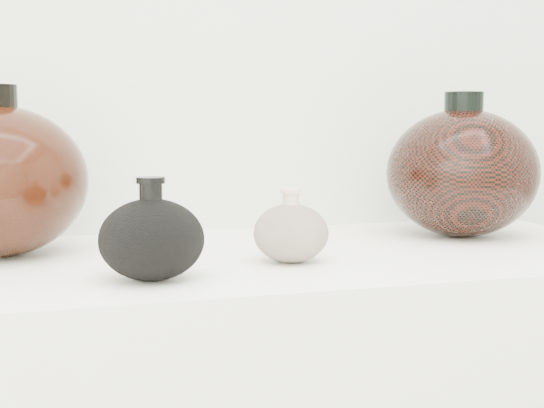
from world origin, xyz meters
name	(u,v)px	position (x,y,z in m)	size (l,w,h in m)	color
black_gourd_vase	(152,239)	(-0.14, 0.81, 0.95)	(0.16, 0.16, 0.12)	black
cream_gourd_vase	(291,232)	(0.05, 0.88, 0.94)	(0.13, 0.13, 0.10)	#BBAF94
right_round_pot	(462,172)	(0.39, 1.01, 1.00)	(0.32, 0.32, 0.23)	black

